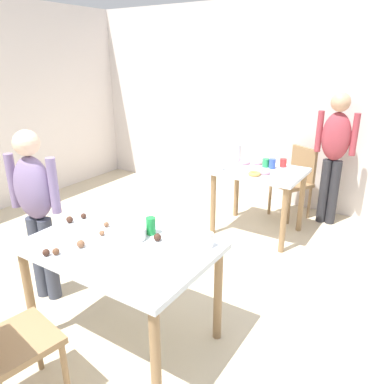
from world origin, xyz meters
name	(u,v)px	position (x,y,z in m)	size (l,w,h in m)	color
ground_plane	(139,345)	(0.00, 0.00, 0.00)	(6.40, 6.40, 0.00)	beige
wall_back	(298,107)	(0.00, 3.20, 1.30)	(6.40, 0.10, 2.60)	silver
dining_table_near	(121,257)	(-0.13, 0.01, 0.65)	(1.22, 0.82, 0.75)	silver
dining_table_far	(259,180)	(-0.02, 2.11, 0.63)	(0.93, 0.71, 0.75)	silver
chair_far_table	(296,178)	(0.18, 2.82, 0.50)	(0.54, 0.54, 0.87)	olive
person_girl_near	(36,204)	(-1.02, 0.04, 0.84)	(0.45, 0.27, 1.41)	#383D4C
person_adult_far	(335,148)	(0.58, 2.81, 0.93)	(0.45, 0.21, 1.54)	#28282D
mixing_bowl	(130,233)	(-0.13, 0.12, 0.79)	(0.22, 0.22, 0.08)	white
soda_can	(151,226)	(-0.05, 0.24, 0.81)	(0.07, 0.07, 0.12)	#198438
fork_near	(58,244)	(-0.47, -0.20, 0.75)	(0.17, 0.02, 0.01)	silver
cup_near_0	(208,240)	(0.37, 0.29, 0.80)	(0.08, 0.08, 0.10)	white
cake_ball_0	(56,252)	(-0.37, -0.30, 0.77)	(0.04, 0.04, 0.04)	brown
cake_ball_1	(106,225)	(-0.39, 0.16, 0.77)	(0.04, 0.04, 0.04)	brown
cake_ball_2	(81,244)	(-0.31, -0.15, 0.78)	(0.05, 0.05, 0.05)	brown
cake_ball_3	(84,216)	(-0.64, 0.18, 0.77)	(0.04, 0.04, 0.04)	#3D2319
cake_ball_4	(157,237)	(0.05, 0.19, 0.78)	(0.05, 0.05, 0.05)	#3D2319
cake_ball_5	(102,233)	(-0.32, 0.04, 0.77)	(0.04, 0.04, 0.04)	brown
cake_ball_6	(46,253)	(-0.41, -0.34, 0.77)	(0.05, 0.05, 0.05)	#3D2319
cake_ball_7	(70,220)	(-0.67, 0.07, 0.77)	(0.05, 0.05, 0.05)	#3D2319
pitcher_far	(236,153)	(-0.38, 2.25, 0.85)	(0.12, 0.12, 0.21)	white
cup_far_0	(272,164)	(0.07, 2.22, 0.80)	(0.07, 0.07, 0.11)	#3351B2
cup_far_1	(220,166)	(-0.38, 1.84, 0.80)	(0.08, 0.08, 0.11)	white
cup_far_2	(283,163)	(0.15, 2.34, 0.80)	(0.07, 0.07, 0.09)	red
cup_far_3	(266,163)	(-0.01, 2.24, 0.80)	(0.08, 0.08, 0.09)	green
donut_far_0	(236,157)	(-0.44, 2.38, 0.76)	(0.10, 0.10, 0.03)	white
donut_far_1	(264,172)	(0.07, 1.98, 0.77)	(0.13, 0.13, 0.04)	pink
donut_far_2	(257,162)	(-0.14, 2.30, 0.77)	(0.13, 0.13, 0.04)	pink
donut_far_3	(254,174)	(0.01, 1.87, 0.77)	(0.13, 0.13, 0.04)	gold
donut_far_4	(245,162)	(-0.26, 2.23, 0.77)	(0.12, 0.12, 0.04)	pink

